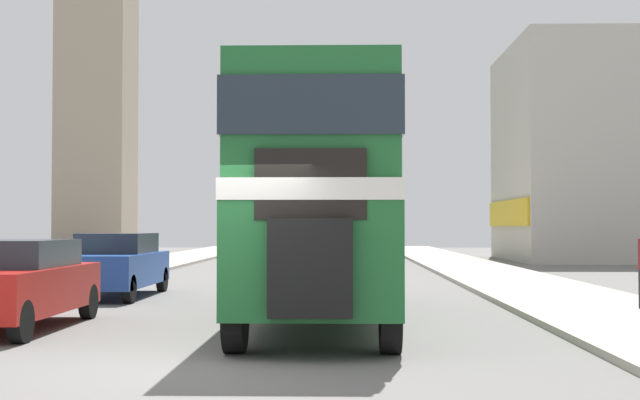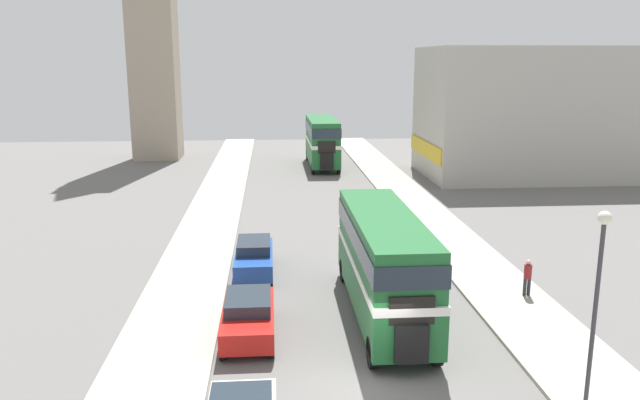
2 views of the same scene
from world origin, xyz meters
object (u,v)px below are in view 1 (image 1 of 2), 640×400
bus_distant (344,210)px  car_parked_far (116,264)px  double_decker_bus (320,188)px  car_parked_mid (11,283)px

bus_distant → car_parked_far: size_ratio=2.15×
bus_distant → double_decker_bus: bearing=-90.8°
bus_distant → car_parked_far: bearing=-100.8°
car_parked_mid → double_decker_bus: bearing=15.1°
car_parked_mid → car_parked_far: (0.04, 6.78, 0.02)m
double_decker_bus → bus_distant: size_ratio=1.03×
double_decker_bus → bus_distant: (0.49, 34.55, 0.21)m
bus_distant → car_parked_mid: 36.41m
bus_distant → car_parked_mid: (-5.61, -35.93, -1.85)m
bus_distant → car_parked_far: (-5.57, -29.15, -1.82)m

